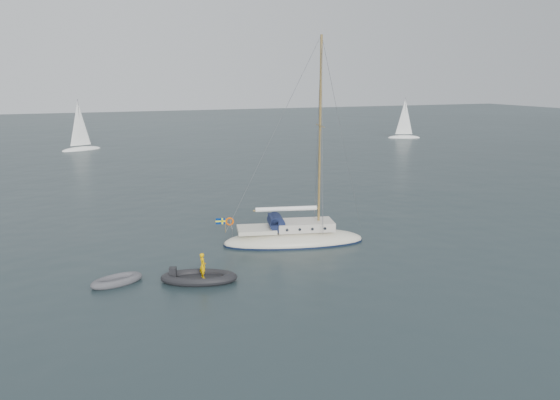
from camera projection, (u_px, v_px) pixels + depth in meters
name	position (u px, v px, depth m)	size (l,w,h in m)	color
ground	(287.00, 258.00, 33.21)	(300.00, 300.00, 0.00)	black
sailboat	(294.00, 228.00, 35.99)	(9.81, 2.94, 13.97)	beige
dinghy	(117.00, 281.00, 29.11)	(2.86, 1.29, 0.41)	#525257
rib	(199.00, 277.00, 29.45)	(4.15, 1.89, 1.62)	black
distant_yacht_c	(79.00, 127.00, 81.16)	(6.03, 3.21, 7.98)	white
distant_yacht_b	(405.00, 120.00, 97.30)	(5.74, 3.06, 7.61)	white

